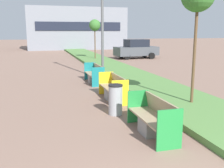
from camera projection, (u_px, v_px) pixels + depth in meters
The scene contains 9 objects.
planter_grass_strip at pixel (130, 76), 15.04m from camera, with size 2.80×120.00×0.18m.
building_backdrop at pixel (76, 29), 39.79m from camera, with size 14.27×6.53×6.03m.
bench_green_frame at pixel (153, 120), 6.70m from camera, with size 0.65×1.96×0.94m.
bench_yellow_frame at pixel (113, 90), 10.14m from camera, with size 0.65×2.01×0.94m.
bench_teal_frame at pixel (95, 76), 13.45m from camera, with size 0.65×2.10×0.94m.
litter_bin at pixel (115, 100), 8.26m from camera, with size 0.45×0.45×0.97m.
street_lamp_post at pixel (102, 0), 13.55m from camera, with size 0.24×0.44×7.64m.
sapling_tree_far at pixel (95, 26), 23.55m from camera, with size 1.02×1.02×3.68m.
parked_car_distant at pixel (136, 49), 25.59m from camera, with size 4.37×2.22×1.86m.
Camera 1 is at (-1.80, -2.00, 2.60)m, focal length 42.00 mm.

